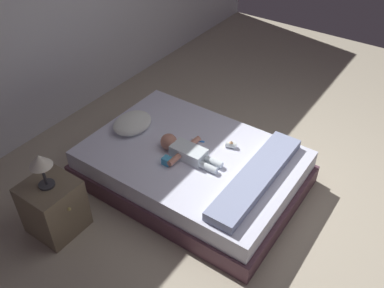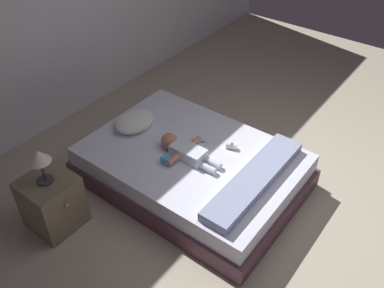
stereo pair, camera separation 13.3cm
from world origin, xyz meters
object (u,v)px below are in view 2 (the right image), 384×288
(baby, at_px, (184,150))
(nightstand, at_px, (52,202))
(lamp, at_px, (39,159))
(pillow, at_px, (134,121))
(toy_block, at_px, (166,160))
(toothbrush, at_px, (198,141))
(bed, at_px, (192,167))
(baby_bottle, at_px, (231,146))

(baby, bearing_deg, nightstand, 150.48)
(lamp, bearing_deg, baby, -29.52)
(pillow, bearing_deg, baby, -93.40)
(lamp, height_order, toy_block, lamp)
(toothbrush, bearing_deg, bed, -162.71)
(baby_bottle, bearing_deg, lamp, 147.63)
(toothbrush, height_order, nightstand, nightstand)
(nightstand, relative_size, baby_bottle, 4.54)
(toothbrush, xyz_separation_m, baby_bottle, (0.11, -0.32, 0.02))
(toothbrush, bearing_deg, baby_bottle, -71.86)
(pillow, xyz_separation_m, baby_bottle, (0.32, -0.99, -0.04))
(nightstand, bearing_deg, toy_block, -31.62)
(toothbrush, bearing_deg, baby, -174.87)
(bed, relative_size, baby_bottle, 18.15)
(bed, bearing_deg, pillow, 93.16)
(toy_block, bearing_deg, pillow, 69.37)
(nightstand, height_order, lamp, lamp)
(toothbrush, bearing_deg, toy_block, 174.61)
(bed, distance_m, toy_block, 0.37)
(toy_block, bearing_deg, nightstand, 148.38)
(bed, distance_m, toothbrush, 0.27)
(toothbrush, distance_m, toy_block, 0.45)
(bed, relative_size, pillow, 4.77)
(toy_block, distance_m, baby_bottle, 0.66)
(bed, xyz_separation_m, baby_bottle, (0.28, -0.27, 0.23))
(toothbrush, distance_m, baby_bottle, 0.34)
(bed, xyz_separation_m, toy_block, (-0.27, 0.10, 0.24))
(toothbrush, height_order, toy_block, toy_block)
(nightstand, distance_m, lamp, 0.51)
(pillow, xyz_separation_m, baby, (-0.04, -0.69, -0.01))
(pillow, height_order, toy_block, pillow)
(toy_block, bearing_deg, bed, -19.25)
(nightstand, relative_size, lamp, 1.59)
(pillow, bearing_deg, bed, -86.84)
(bed, bearing_deg, baby_bottle, -44.21)
(baby, bearing_deg, toy_block, 161.49)
(baby, xyz_separation_m, toy_block, (-0.19, 0.06, -0.02))
(bed, bearing_deg, toy_block, 160.75)
(pillow, relative_size, lamp, 1.33)
(nightstand, distance_m, toy_block, 1.08)
(baby, bearing_deg, lamp, 150.48)
(lamp, distance_m, toy_block, 1.12)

